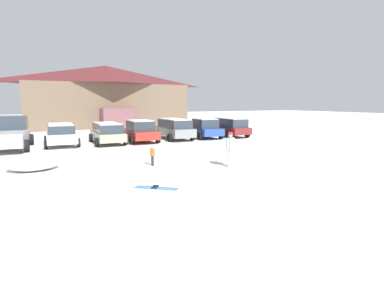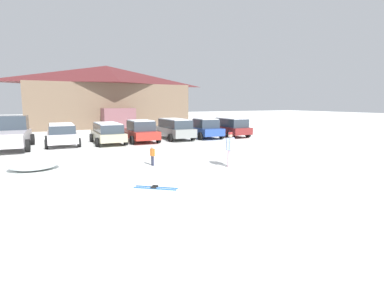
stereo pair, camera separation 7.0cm
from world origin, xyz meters
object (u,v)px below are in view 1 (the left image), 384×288
Objects in this scene: ski_lodge at (106,96)px; skier_adult_in_blue_parka at (230,147)px; pickup_truck at (10,134)px; pair_of_skis at (156,188)px; parked_white_suv at (61,134)px; parked_red_sedan at (140,131)px; parked_maroon_van at (230,127)px; parked_blue_hatchback at (205,128)px; parked_grey_wagon at (174,128)px; parked_beige_suv at (107,132)px; skier_child_in_orange_jacket at (152,154)px; plowed_snow_pile at (33,163)px.

ski_lodge reaches higher than skier_adult_in_blue_parka.
pair_of_skis is (5.40, -13.13, -0.98)m from pickup_truck.
skier_adult_in_blue_parka is at bearing 22.45° from pair_of_skis.
parked_white_suv is 2.54× the size of skier_adult_in_blue_parka.
parked_red_sedan is 8.40m from parked_maroon_van.
parked_blue_hatchback is at bearing -73.92° from ski_lodge.
parked_white_suv is 13.33m from pair_of_skis.
parked_beige_suv is at bearing -177.88° from parked_grey_wagon.
parked_white_suv is at bearing 110.50° from skier_child_in_orange_jacket.
parked_beige_suv is 2.49m from parked_red_sedan.
pair_of_skis is (-9.08, -12.61, -0.83)m from parked_blue_hatchback.
parked_red_sedan is 9.22m from skier_child_in_orange_jacket.
plowed_snow_pile is at bearing -155.11° from parked_maroon_van.
parked_beige_suv is 3.34× the size of pair_of_skis.
skier_child_in_orange_jacket is at bearing -96.61° from ski_lodge.
parked_red_sedan reaches higher than skier_adult_in_blue_parka.
pickup_truck is at bearing 176.98° from parked_beige_suv.
plowed_snow_pile is (-8.40, 3.43, -0.63)m from skier_adult_in_blue_parka.
plowed_snow_pile is (-4.81, -7.54, -0.53)m from parked_beige_suv.
parked_red_sedan is at bearing -174.35° from parked_grey_wagon.
ski_lodge is 19.25m from pickup_truck.
pickup_truck is at bearing 131.03° from skier_adult_in_blue_parka.
plowed_snow_pile is at bearing -122.57° from parked_beige_suv.
parked_blue_hatchback is at bearing -2.46° from parked_white_suv.
parked_maroon_van is 2.98× the size of pair_of_skis.
pickup_truck reaches higher than parked_blue_hatchback.
pair_of_skis is (2.30, -13.10, -0.84)m from parked_white_suv.
parked_maroon_van is (7.54, -17.02, -2.98)m from ski_lodge.
skier_child_in_orange_jacket is (-2.99, -25.83, -3.32)m from ski_lodge.
parked_white_suv is 8.03m from plowed_snow_pile.
parked_grey_wagon is 12.94m from plowed_snow_pile.
parked_beige_suv is at bearing 57.43° from plowed_snow_pile.
parked_grey_wagon is 2.73m from parked_blue_hatchback.
parked_grey_wagon reaches higher than parked_maroon_van.
pickup_truck is 14.23m from pair_of_skis.
parked_maroon_van is 17.14m from pickup_truck.
parked_beige_suv is 5.54m from parked_grey_wagon.
parked_red_sedan is 1.04× the size of parked_maroon_van.
parked_blue_hatchback is 2.91× the size of pair_of_skis.
pickup_truck is 2.70× the size of plowed_snow_pile.
parked_white_suv is 5.65m from parked_red_sedan.
pickup_truck is (-8.74, 0.43, 0.15)m from parked_red_sedan.
parked_blue_hatchback is 2.65m from parked_maroon_van.
parked_red_sedan is 4.46× the size of skier_child_in_orange_jacket.
skier_adult_in_blue_parka is (-7.30, -10.72, 0.04)m from parked_maroon_van.
ski_lodge is 4.73× the size of parked_maroon_van.
parked_white_suv is at bearing 177.75° from parked_maroon_van.
pickup_truck is 11.49m from skier_child_in_orange_jacket.
pickup_truck is at bearing 177.20° from parked_red_sedan.
parked_red_sedan is 2.64× the size of skier_adult_in_blue_parka.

